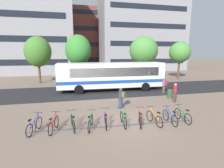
{
  "coord_description": "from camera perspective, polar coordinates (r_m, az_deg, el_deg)",
  "views": [
    {
      "loc": [
        -3.29,
        -9.82,
        4.35
      ],
      "look_at": [
        -0.15,
        4.02,
        1.75
      ],
      "focal_mm": 27.62,
      "sensor_mm": 36.0,
      "label": 1
    }
  ],
  "objects": [
    {
      "name": "ground",
      "position": [
        11.23,
        5.42,
        -12.47
      ],
      "size": [
        200.0,
        200.0,
        0.0
      ],
      "primitive_type": "plane",
      "color": "#7A6656"
    },
    {
      "name": "bus_lane_asphalt",
      "position": [
        19.95,
        -3.0,
        -2.23
      ],
      "size": [
        80.0,
        7.2,
        0.01
      ],
      "primitive_type": "cube",
      "color": "#232326",
      "rests_on": "ground"
    },
    {
      "name": "city_bus",
      "position": [
        19.82,
        -0.39,
        2.9
      ],
      "size": [
        12.09,
        2.87,
        3.2
      ],
      "rotation": [
        0.0,
        0.0,
        3.12
      ],
      "color": "white",
      "rests_on": "ground"
    },
    {
      "name": "bike_rack",
      "position": [
        10.55,
        0.93,
        -13.45
      ],
      "size": [
        9.89,
        0.57,
        0.7
      ],
      "rotation": [
        0.0,
        0.0,
        -0.05
      ],
      "color": "#47474C",
      "rests_on": "ground"
    },
    {
      "name": "parked_bicycle_blue_0",
      "position": [
        10.63,
        -24.3,
        -12.52
      ],
      "size": [
        0.67,
        1.66,
        0.99
      ],
      "rotation": [
        0.0,
        0.0,
        1.27
      ],
      "color": "black",
      "rests_on": "ground"
    },
    {
      "name": "parked_bicycle_red_1",
      "position": [
        10.4,
        -18.74,
        -12.62
      ],
      "size": [
        0.57,
        1.69,
        0.99
      ],
      "rotation": [
        0.0,
        0.0,
        1.35
      ],
      "color": "black",
      "rests_on": "ground"
    },
    {
      "name": "parked_bicycle_green_2",
      "position": [
        10.38,
        -12.81,
        -12.38
      ],
      "size": [
        0.52,
        1.72,
        0.99
      ],
      "rotation": [
        0.0,
        0.0,
        1.69
      ],
      "color": "black",
      "rests_on": "ground"
    },
    {
      "name": "parked_bicycle_green_3",
      "position": [
        10.24,
        -7.13,
        -12.51
      ],
      "size": [
        0.62,
        1.68,
        0.99
      ],
      "rotation": [
        0.0,
        0.0,
        1.32
      ],
      "color": "black",
      "rests_on": "ground"
    },
    {
      "name": "parked_bicycle_purple_4",
      "position": [
        10.46,
        -2.13,
        -11.94
      ],
      "size": [
        0.52,
        1.72,
        0.99
      ],
      "rotation": [
        0.0,
        0.0,
        1.45
      ],
      "color": "black",
      "rests_on": "ground"
    },
    {
      "name": "parked_bicycle_green_5",
      "position": [
        10.63,
        3.75,
        -11.56
      ],
      "size": [
        0.52,
        1.72,
        0.99
      ],
      "rotation": [
        0.0,
        0.0,
        1.49
      ],
      "color": "black",
      "rests_on": "ground"
    },
    {
      "name": "parked_bicycle_red_6",
      "position": [
        10.76,
        9.23,
        -11.41
      ],
      "size": [
        0.67,
        1.66,
        0.99
      ],
      "rotation": [
        0.0,
        0.0,
        1.27
      ],
      "color": "black",
      "rests_on": "ground"
    },
    {
      "name": "parked_bicycle_orange_7",
      "position": [
        11.06,
        13.79,
        -10.96
      ],
      "size": [
        0.52,
        1.71,
        0.99
      ],
      "rotation": [
        0.0,
        0.0,
        1.72
      ],
      "color": "black",
      "rests_on": "ground"
    },
    {
      "name": "parked_bicycle_blue_8",
      "position": [
        11.46,
        18.62,
        -10.45
      ],
      "size": [
        0.52,
        1.72,
        0.99
      ],
      "rotation": [
        0.0,
        0.0,
        1.58
      ],
      "color": "black",
      "rests_on": "ground"
    },
    {
      "name": "parked_bicycle_green_9",
      "position": [
        12.03,
        22.36,
        -9.69
      ],
      "size": [
        0.52,
        1.72,
        0.99
      ],
      "rotation": [
        0.0,
        0.0,
        1.6
      ],
      "color": "black",
      "rests_on": "ground"
    },
    {
      "name": "commuter_olive_pack_0",
      "position": [
        13.4,
        3.03,
        -4.27
      ],
      "size": [
        0.59,
        0.58,
        1.68
      ],
      "rotation": [
        0.0,
        0.0,
        2.38
      ],
      "color": "#2D3851",
      "rests_on": "ground"
    },
    {
      "name": "commuter_navy_pack_1",
      "position": [
        16.16,
        20.22,
        -2.32
      ],
      "size": [
        0.6,
        0.5,
        1.7
      ],
      "rotation": [
        0.0,
        0.0,
        3.56
      ],
      "color": "#47382D",
      "rests_on": "ground"
    },
    {
      "name": "commuter_red_pack_2",
      "position": [
        19.45,
        16.92,
        -0.14
      ],
      "size": [
        0.6,
        0.55,
        1.66
      ],
      "rotation": [
        0.0,
        0.0,
        2.56
      ],
      "color": "#47382D",
      "rests_on": "ground"
    },
    {
      "name": "trash_bin",
      "position": [
        17.56,
        18.62,
        -2.79
      ],
      "size": [
        0.55,
        0.55,
        1.03
      ],
      "color": "#284C2D",
      "rests_on": "ground"
    },
    {
      "name": "street_tree_0",
      "position": [
        29.52,
        10.41,
        10.78
      ],
      "size": [
        4.67,
        4.67,
        6.93
      ],
      "color": "brown",
      "rests_on": "ground"
    },
    {
      "name": "street_tree_1",
      "position": [
        23.85,
        -11.14,
        10.95
      ],
      "size": [
        3.4,
        3.4,
        6.7
      ],
      "color": "brown",
      "rests_on": "ground"
    },
    {
      "name": "street_tree_2",
      "position": [
        26.73,
        -23.31,
        9.76
      ],
      "size": [
        3.65,
        3.65,
        6.59
      ],
      "color": "brown",
      "rests_on": "ground"
    },
    {
      "name": "street_tree_3",
      "position": [
        30.22,
        21.53,
        9.69
      ],
      "size": [
        3.37,
        3.37,
        6.05
      ],
      "color": "brown",
      "rests_on": "ground"
    },
    {
      "name": "building_left_wing",
      "position": [
        42.86,
        -27.53,
        17.7
      ],
      "size": [
        20.65,
        12.74,
        21.3
      ],
      "color": "gray",
      "rests_on": "ground"
    },
    {
      "name": "building_right_wing",
      "position": [
        47.9,
        8.96,
        19.3
      ],
      "size": [
        20.65,
        13.31,
        23.77
      ],
      "color": "gray",
      "rests_on": "ground"
    },
    {
      "name": "building_centre_block",
      "position": [
        53.17,
        -7.06,
        14.43
      ],
      "size": [
        19.5,
        10.51,
        16.37
      ],
      "color": "brown",
      "rests_on": "ground"
    }
  ]
}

